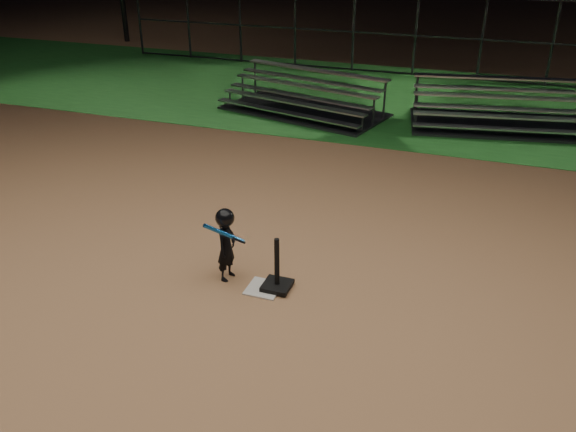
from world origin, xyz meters
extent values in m
plane|color=#A9754C|center=(0.00, 0.00, 0.00)|extent=(80.00, 80.00, 0.00)
cube|color=#1D5B1F|center=(0.00, 10.00, 0.01)|extent=(60.00, 8.00, 0.01)
cube|color=beige|center=(0.00, 0.00, 0.01)|extent=(0.45, 0.45, 0.02)
cube|color=black|center=(0.17, 0.07, 0.05)|extent=(0.38, 0.38, 0.06)
cylinder|color=black|center=(0.17, 0.07, 0.43)|extent=(0.07, 0.07, 0.70)
imported|color=black|center=(-0.59, 0.10, 0.49)|extent=(0.27, 0.38, 0.97)
sphere|color=black|center=(-0.59, 0.10, 0.95)|extent=(0.26, 0.26, 0.26)
cylinder|color=blue|center=(-0.54, -0.05, 0.80)|extent=(0.44, 0.45, 0.42)
cylinder|color=black|center=(-0.38, 0.07, 0.66)|extent=(0.15, 0.16, 0.14)
cube|color=#A3A3A7|center=(-2.17, 7.41, 0.42)|extent=(4.10, 1.28, 0.04)
cube|color=#A3A3A7|center=(-2.25, 7.13, 0.23)|extent=(4.10, 1.28, 0.03)
cube|color=#A3A3A7|center=(-2.03, 7.97, 0.71)|extent=(4.10, 1.28, 0.04)
cube|color=#A3A3A7|center=(-2.10, 7.69, 0.52)|extent=(4.10, 1.28, 0.03)
cube|color=#A3A3A7|center=(-1.89, 8.52, 1.00)|extent=(4.10, 1.28, 0.04)
cube|color=#A3A3A7|center=(-1.96, 8.24, 0.81)|extent=(4.10, 1.28, 0.03)
cube|color=#38383D|center=(-2.03, 7.97, 0.03)|extent=(4.54, 3.00, 0.06)
cube|color=silver|center=(2.99, 7.89, 0.44)|extent=(4.33, 1.01, 0.04)
cube|color=silver|center=(3.04, 7.59, 0.24)|extent=(4.33, 1.01, 0.03)
cube|color=silver|center=(2.89, 8.48, 0.74)|extent=(4.33, 1.01, 0.04)
cube|color=silver|center=(2.94, 8.18, 0.54)|extent=(4.33, 1.01, 0.03)
cube|color=silver|center=(2.78, 9.06, 1.04)|extent=(4.33, 1.01, 0.04)
cube|color=silver|center=(2.84, 8.76, 0.85)|extent=(4.33, 1.01, 0.03)
cube|color=#38383D|center=(2.89, 8.48, 0.03)|extent=(4.66, 2.85, 0.07)
cube|color=#38383D|center=(0.00, 13.00, 0.05)|extent=(20.00, 0.05, 0.05)
cube|color=#38383D|center=(0.00, 13.00, 1.25)|extent=(20.00, 0.05, 0.05)
cylinder|color=#38383D|center=(-10.00, 13.00, 1.25)|extent=(0.08, 0.08, 2.50)
cylinder|color=#38383D|center=(-5.00, 13.00, 1.25)|extent=(0.08, 0.08, 2.50)
cylinder|color=#38383D|center=(0.00, 13.00, 1.25)|extent=(0.08, 0.08, 2.50)
camera|label=1|loc=(2.57, -6.25, 4.57)|focal=36.73mm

